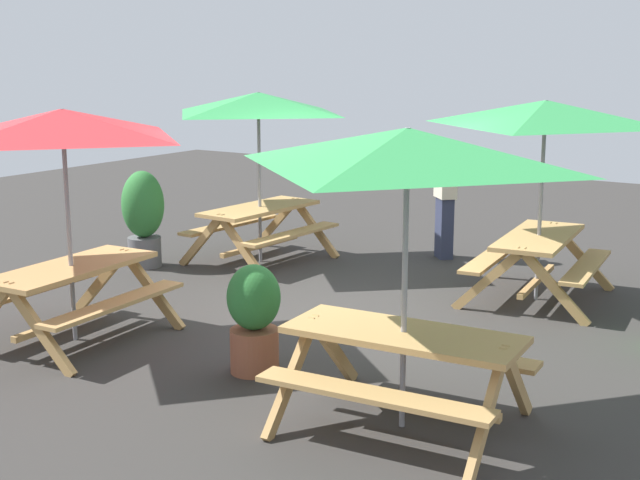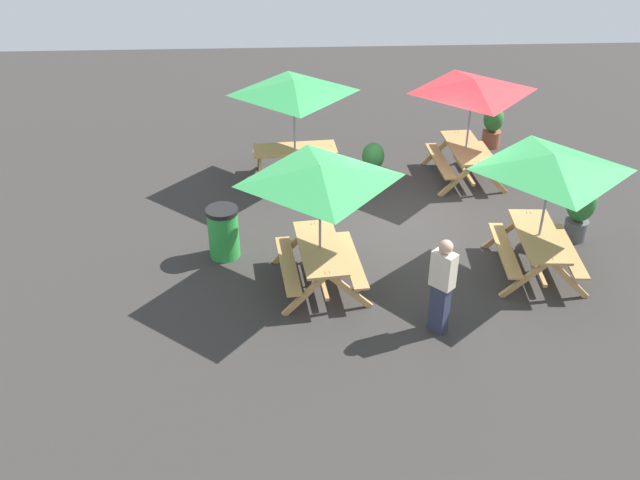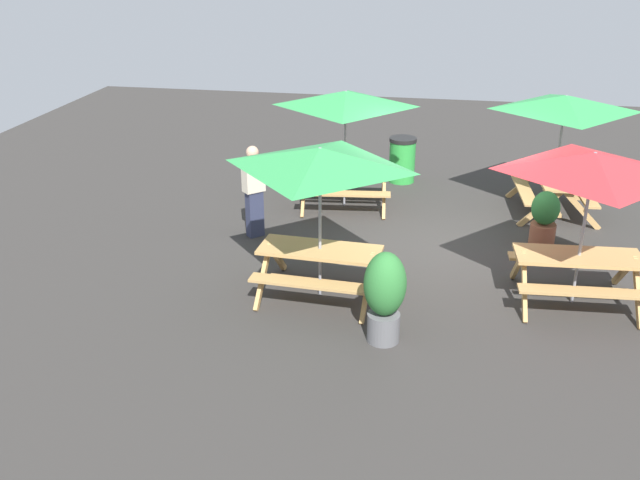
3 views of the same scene
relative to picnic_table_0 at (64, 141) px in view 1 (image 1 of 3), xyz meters
The scene contains 8 objects.
ground_plane 3.25m from the picnic_table_0, 140.13° to the left, with size 24.00×24.00×0.00m, color #33302D.
picnic_table_0 is the anchor object (origin of this frame).
picnic_table_1 5.19m from the picnic_table_0, 139.33° to the left, with size 2.21×2.21×2.34m.
picnic_table_2 3.75m from the picnic_table_0, behind, with size 2.12×2.12×2.34m.
picnic_table_3 3.74m from the picnic_table_0, 88.58° to the left, with size 2.15×2.15×2.34m.
potted_plant_0 3.35m from the picnic_table_0, 149.23° to the right, with size 0.56×0.56×1.29m.
potted_plant_2 2.55m from the picnic_table_0, 96.86° to the left, with size 0.48×0.48×0.99m.
person_standing 5.62m from the picnic_table_0, 163.41° to the left, with size 0.41×0.41×1.67m.
Camera 1 is at (7.80, 5.04, 2.85)m, focal length 50.00 mm.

